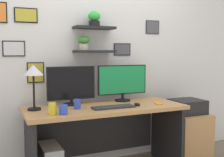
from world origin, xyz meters
TOP-DOWN VIEW (x-y plane):
  - back_wall_assembly at (-0.00, 0.44)m, footprint 4.40×0.24m
  - desk at (0.00, 0.06)m, footprint 1.68×0.68m
  - monitor_left at (-0.31, 0.22)m, footprint 0.53×0.18m
  - monitor_right at (0.31, 0.22)m, footprint 0.61×0.18m
  - keyboard at (0.04, -0.13)m, footprint 0.44×0.14m
  - computer_mouse at (0.32, -0.12)m, footprint 0.06×0.09m
  - desk_lamp at (-0.72, 0.09)m, footprint 0.19×0.19m
  - cell_phone at (0.58, -0.12)m, footprint 0.11×0.15m
  - coffee_mug at (-0.51, -0.23)m, footprint 0.08×0.08m
  - pen_cup at (-0.32, -0.03)m, footprint 0.07×0.07m
  - water_cup at (-0.60, -0.19)m, footprint 0.07×0.07m
  - drawer_cabinet at (1.11, 0.05)m, footprint 0.44×0.50m
  - printer at (1.11, 0.05)m, footprint 0.38×0.34m

SIDE VIEW (x-z plane):
  - drawer_cabinet at x=1.11m, z-range 0.00..0.57m
  - desk at x=0.00m, z-range 0.17..0.92m
  - printer at x=1.11m, z-range 0.57..0.74m
  - cell_phone at x=0.58m, z-range 0.75..0.76m
  - keyboard at x=0.04m, z-range 0.75..0.77m
  - computer_mouse at x=0.32m, z-range 0.75..0.78m
  - coffee_mug at x=-0.51m, z-range 0.75..0.84m
  - pen_cup at x=-0.32m, z-range 0.75..0.85m
  - water_cup at x=-0.60m, z-range 0.75..0.86m
  - monitor_left at x=-0.31m, z-range 0.76..1.17m
  - monitor_right at x=0.31m, z-range 0.77..1.19m
  - desk_lamp at x=-0.72m, z-range 0.89..1.33m
  - back_wall_assembly at x=0.00m, z-range 0.00..2.70m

